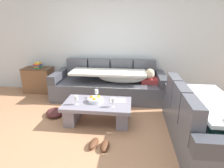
{
  "coord_description": "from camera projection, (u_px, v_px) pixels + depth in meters",
  "views": [
    {
      "loc": [
        0.56,
        -2.54,
        1.74
      ],
      "look_at": [
        0.16,
        1.03,
        0.55
      ],
      "focal_mm": 29.89,
      "sensor_mm": 36.0,
      "label": 1
    }
  ],
  "objects": [
    {
      "name": "couch_near_window",
      "position": [
        204.0,
        122.0,
        2.76
      ],
      "size": [
        0.92,
        1.93,
        0.88
      ],
      "rotation": [
        0.0,
        0.0,
        1.57
      ],
      "color": "#54565F",
      "rests_on": "ground_plane"
    },
    {
      "name": "book_stack_on_cabinet",
      "position": [
        38.0,
        65.0,
        4.72
      ],
      "size": [
        0.18,
        0.22,
        0.14
      ],
      "color": "#338C59",
      "rests_on": "side_cabinet"
    },
    {
      "name": "open_magazine",
      "position": [
        118.0,
        101.0,
        3.39
      ],
      "size": [
        0.3,
        0.24,
        0.01
      ],
      "primitive_type": "cube",
      "rotation": [
        0.0,
        0.0,
        0.1
      ],
      "color": "white",
      "rests_on": "coffee_table"
    },
    {
      "name": "ground_plane",
      "position": [
        95.0,
        136.0,
        3.0
      ],
      "size": [
        14.0,
        14.0,
        0.0
      ],
      "primitive_type": "plane",
      "color": "#B17C57"
    },
    {
      "name": "wine_glass_near_right",
      "position": [
        113.0,
        101.0,
        3.12
      ],
      "size": [
        0.07,
        0.07,
        0.17
      ],
      "color": "silver",
      "rests_on": "coffee_table"
    },
    {
      "name": "coffee_table",
      "position": [
        98.0,
        110.0,
        3.37
      ],
      "size": [
        1.2,
        0.68,
        0.38
      ],
      "color": "gray",
      "rests_on": "ground_plane"
    },
    {
      "name": "crumpled_garment",
      "position": [
        55.0,
        113.0,
        3.65
      ],
      "size": [
        0.46,
        0.5,
        0.12
      ],
      "primitive_type": "ellipsoid",
      "rotation": [
        0.0,
        0.0,
        2.02
      ],
      "color": "#4C2323",
      "rests_on": "ground_plane"
    },
    {
      "name": "side_cabinet",
      "position": [
        39.0,
        80.0,
        4.84
      ],
      "size": [
        0.72,
        0.44,
        0.64
      ],
      "color": "brown",
      "rests_on": "ground_plane"
    },
    {
      "name": "couch_along_wall",
      "position": [
        111.0,
        85.0,
        4.43
      ],
      "size": [
        2.6,
        0.92,
        0.88
      ],
      "color": "#54565F",
      "rests_on": "ground_plane"
    },
    {
      "name": "wine_glass_near_left",
      "position": [
        76.0,
        98.0,
        3.21
      ],
      "size": [
        0.07,
        0.07,
        0.17
      ],
      "color": "silver",
      "rests_on": "coffee_table"
    },
    {
      "name": "back_wall",
      "position": [
        110.0,
        39.0,
        4.61
      ],
      "size": [
        9.0,
        0.1,
        2.7
      ],
      "primitive_type": "cube",
      "color": "silver",
      "rests_on": "ground_plane"
    },
    {
      "name": "pair_of_shoes",
      "position": [
        99.0,
        144.0,
        2.72
      ],
      "size": [
        0.32,
        0.32,
        0.09
      ],
      "color": "#59331E",
      "rests_on": "ground_plane"
    },
    {
      "name": "fruit_bowl",
      "position": [
        95.0,
        100.0,
        3.35
      ],
      "size": [
        0.28,
        0.28,
        0.1
      ],
      "color": "silver",
      "rests_on": "coffee_table"
    },
    {
      "name": "wine_glass_far_back",
      "position": [
        96.0,
        92.0,
        3.5
      ],
      "size": [
        0.07,
        0.07,
        0.17
      ],
      "color": "silver",
      "rests_on": "coffee_table"
    }
  ]
}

